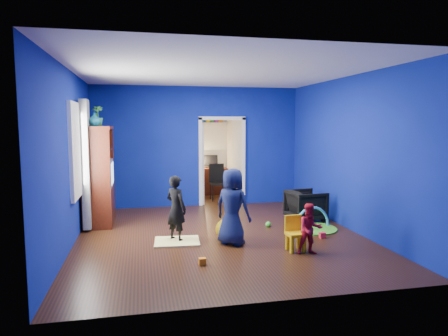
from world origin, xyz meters
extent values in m
cube|color=black|center=(0.00, 0.00, 0.00)|extent=(5.00, 5.50, 0.01)
cube|color=white|center=(0.00, 0.00, 2.90)|extent=(5.00, 5.50, 0.01)
cube|color=navy|center=(0.00, 2.75, 1.45)|extent=(5.00, 0.02, 2.90)
cube|color=navy|center=(0.00, -2.75, 1.45)|extent=(5.00, 0.02, 2.90)
cube|color=navy|center=(-2.50, 0.00, 1.45)|extent=(0.02, 5.50, 2.90)
cube|color=navy|center=(2.50, 0.00, 1.45)|extent=(0.02, 5.50, 2.90)
imported|color=black|center=(1.96, 0.74, 0.32)|extent=(0.78, 0.76, 0.64)
imported|color=black|center=(-0.80, -0.15, 0.57)|extent=(0.48, 0.49, 1.14)
imported|color=#0F193A|center=(0.10, -0.54, 0.64)|extent=(0.73, 0.73, 1.28)
imported|color=red|center=(1.16, -1.28, 0.40)|extent=(0.42, 0.34, 0.79)
imported|color=#0B5A5E|center=(-2.21, 1.07, 2.09)|extent=(0.32, 0.32, 0.26)
imported|color=#348731|center=(-2.21, 1.59, 2.16)|extent=(0.26, 0.26, 0.41)
cube|color=#391309|center=(-2.21, 1.37, 0.98)|extent=(0.58, 1.14, 1.96)
cube|color=silver|center=(-2.17, 1.37, 1.02)|extent=(0.46, 0.70, 0.54)
cube|color=#F2E07A|center=(-0.80, -0.25, 0.01)|extent=(0.80, 0.66, 0.03)
sphere|color=yellow|center=(0.05, -0.29, 0.19)|extent=(0.37, 0.37, 0.37)
cube|color=yellow|center=(1.01, -1.08, 0.25)|extent=(0.29, 0.29, 0.50)
cylinder|color=#479621|center=(1.81, 0.08, 0.01)|extent=(0.95, 0.95, 0.03)
torus|color=#3F8CD8|center=(1.81, 0.08, 0.02)|extent=(0.83, 0.26, 0.85)
cube|color=white|center=(-2.48, 0.35, 1.55)|extent=(0.03, 0.95, 1.55)
cube|color=slate|center=(-2.37, 0.90, 1.25)|extent=(0.14, 0.42, 2.40)
cube|color=white|center=(0.60, 2.75, 1.05)|extent=(1.16, 0.10, 2.10)
cube|color=#3D140A|center=(0.60, 4.26, 0.38)|extent=(0.88, 0.44, 0.75)
cube|color=black|center=(0.60, 4.38, 0.95)|extent=(0.40, 0.05, 0.32)
sphere|color=#FFD88C|center=(0.32, 4.32, 0.93)|extent=(0.14, 0.14, 0.14)
cube|color=black|center=(0.60, 3.30, 0.46)|extent=(0.40, 0.40, 0.92)
cube|color=white|center=(0.60, 4.37, 2.02)|extent=(0.88, 0.24, 0.04)
cube|color=red|center=(1.74, -0.52, 0.05)|extent=(0.10, 0.08, 0.10)
sphere|color=blue|center=(1.91, 0.51, 0.06)|extent=(0.11, 0.11, 0.11)
cube|color=orange|center=(-0.54, -1.42, 0.05)|extent=(0.10, 0.08, 0.10)
sphere|color=green|center=(1.04, 0.41, 0.06)|extent=(0.11, 0.11, 0.11)
cube|color=#CC4CA2|center=(1.38, 0.03, 0.05)|extent=(0.10, 0.08, 0.10)
camera|label=1|loc=(-1.37, -6.87, 2.01)|focal=32.00mm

